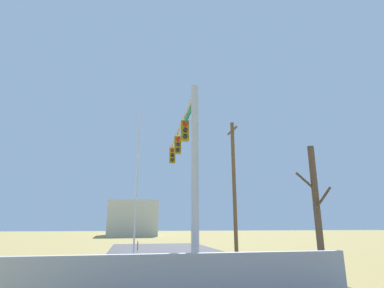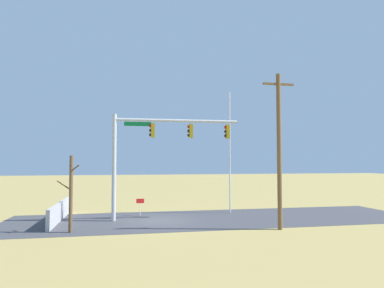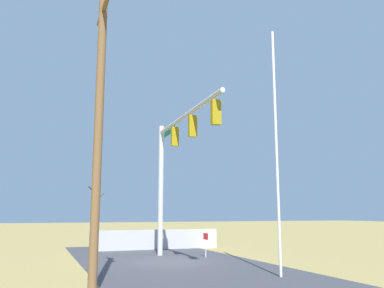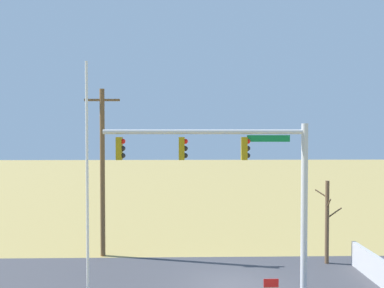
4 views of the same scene
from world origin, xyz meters
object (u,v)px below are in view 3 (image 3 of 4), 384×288
at_px(signal_mast, 175,154).
at_px(open_sign, 206,239).
at_px(flagpole, 276,148).
at_px(utility_pole, 98,129).
at_px(bare_tree, 93,214).

distance_m(signal_mast, open_sign, 4.69).
relative_size(flagpole, open_sign, 7.60).
distance_m(utility_pole, bare_tree, 12.06).
relative_size(signal_mast, open_sign, 7.06).
bearing_deg(flagpole, utility_pole, 97.35).
bearing_deg(open_sign, flagpole, -179.80).
height_order(flagpole, utility_pole, flagpole).
bearing_deg(bare_tree, utility_pole, 172.74).
xyz_separation_m(flagpole, open_sign, (6.78, 0.02, -3.73)).
bearing_deg(flagpole, signal_mast, 18.08).
xyz_separation_m(signal_mast, bare_tree, (4.81, 3.22, -2.93)).
relative_size(signal_mast, utility_pole, 0.95).
distance_m(signal_mast, utility_pole, 8.36).
distance_m(flagpole, utility_pole, 6.74).
bearing_deg(bare_tree, open_sign, -128.16).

